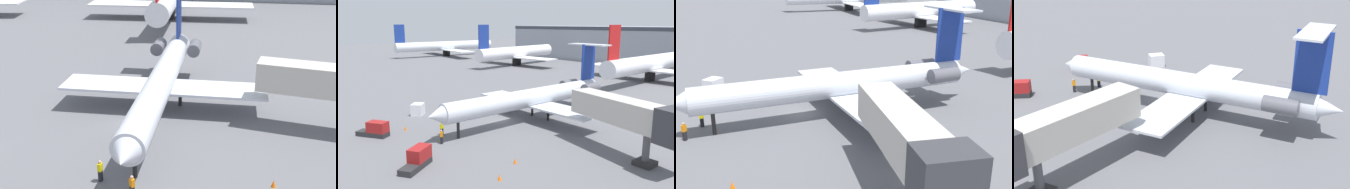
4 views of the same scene
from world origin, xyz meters
The scene contains 10 objects.
ground_plane centered at (0.00, 0.00, -0.05)m, with size 400.00×400.00×0.10m, color #5B5B60.
regional_jet centered at (2.09, 4.17, 3.41)m, with size 20.38×32.11×10.33m.
jet_bridge centered at (18.86, 1.10, 4.63)m, with size 14.05×5.42×6.34m.
ground_crew_marshaller centered at (-0.20, -9.80, 0.86)m, with size 0.33×0.44×1.69m.
ground_crew_loader centered at (2.54, -11.39, 0.86)m, with size 0.47×0.47×1.69m.
baggage_tug_lead centered at (-4.96, -16.28, 0.84)m, with size 4.13×3.33×1.90m.
baggage_tug_trailing centered at (6.80, -16.36, 0.84)m, with size 3.37×4.11×1.90m.
cargo_container_uld centered at (-10.96, -7.81, 0.87)m, with size 2.56×2.56×1.74m.
traffic_cone_near centered at (-4.98, -12.46, 0.28)m, with size 0.36×0.36×0.55m.
traffic_cone_mid centered at (12.21, -8.63, 0.28)m, with size 0.36×0.36×0.55m.
Camera 4 is at (40.40, 22.83, 18.86)m, focal length 46.64 mm.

